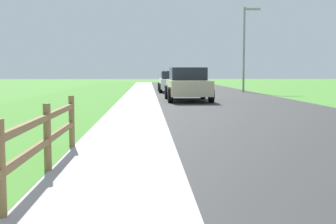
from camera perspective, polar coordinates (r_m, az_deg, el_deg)
The scene contains 10 objects.
ground_plane at distance 24.92m, azimuth -1.42°, elevation 1.89°, with size 120.00×120.00×0.00m, color #46822F.
road_asphalt at distance 27.21m, azimuth 5.88°, elevation 2.16°, with size 7.00×66.00×0.01m, color #303030.
curb_concrete at distance 27.03m, azimuth -7.89°, elevation 2.12°, with size 6.00×66.00×0.01m, color #AB9FA4.
grass_verge at distance 27.20m, azimuth -11.04°, elevation 2.09°, with size 5.00×66.00×0.00m, color #46822F.
rail_fence at distance 4.72m, azimuth -20.87°, elevation -5.88°, with size 0.11×8.47×1.00m.
parked_suv_beige at distance 22.14m, azimuth 2.56°, elevation 3.62°, with size 2.18×4.68×1.65m.
parked_car_white at distance 31.45m, azimuth 0.59°, elevation 3.93°, with size 2.02×4.50×1.44m.
parked_car_black at distance 39.46m, azimuth 0.81°, elevation 4.24°, with size 2.19×4.43×1.48m.
parked_car_silver at distance 47.93m, azimuth 0.31°, elevation 4.41°, with size 2.25×4.82×1.50m.
street_lamp at distance 31.76m, azimuth 9.99°, elevation 8.95°, with size 1.17×0.20×5.93m.
Camera 1 is at (-0.54, 0.13, 1.46)m, focal length 47.29 mm.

